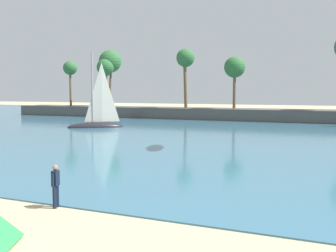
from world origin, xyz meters
name	(u,v)px	position (x,y,z in m)	size (l,w,h in m)	color
sea	(279,124)	(0.00, 51.97, 0.03)	(220.00, 89.46, 0.06)	#386B84
palm_headland	(267,104)	(-2.51, 56.81, 2.60)	(94.97, 6.59, 12.62)	#514C47
person_at_waterline	(56,185)	(-1.41, 7.09, 0.89)	(0.27, 0.54, 1.67)	#141E33
sailboat_near_shore	(97,120)	(-19.47, 36.93, 0.95)	(6.55, 5.86, 9.84)	black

